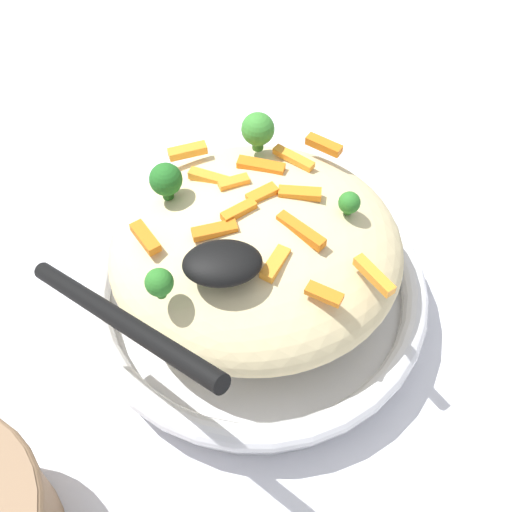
# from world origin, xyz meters

# --- Properties ---
(ground_plane) EXTENTS (2.40, 2.40, 0.00)m
(ground_plane) POSITION_xyz_m (0.00, 0.00, 0.00)
(ground_plane) COLOR silver
(serving_bowl) EXTENTS (0.30, 0.30, 0.05)m
(serving_bowl) POSITION_xyz_m (0.00, 0.00, 0.03)
(serving_bowl) COLOR silver
(serving_bowl) RESTS_ON ground_plane
(pasta_mound) EXTENTS (0.24, 0.22, 0.10)m
(pasta_mound) POSITION_xyz_m (0.00, 0.00, 0.09)
(pasta_mound) COLOR beige
(pasta_mound) RESTS_ON serving_bowl
(carrot_piece_0) EXTENTS (0.04, 0.02, 0.01)m
(carrot_piece_0) POSITION_xyz_m (-0.01, -0.05, 0.13)
(carrot_piece_0) COLOR orange
(carrot_piece_0) RESTS_ON pasta_mound
(carrot_piece_1) EXTENTS (0.03, 0.04, 0.01)m
(carrot_piece_1) POSITION_xyz_m (-0.03, 0.02, 0.14)
(carrot_piece_1) COLOR orange
(carrot_piece_1) RESTS_ON pasta_mound
(carrot_piece_2) EXTENTS (0.03, 0.02, 0.01)m
(carrot_piece_2) POSITION_xyz_m (-0.04, -0.02, 0.14)
(carrot_piece_2) COLOR orange
(carrot_piece_2) RESTS_ON pasta_mound
(carrot_piece_3) EXTENTS (0.03, 0.02, 0.01)m
(carrot_piece_3) POSITION_xyz_m (-0.01, -0.02, 0.14)
(carrot_piece_3) COLOR orange
(carrot_piece_3) RESTS_ON pasta_mound
(carrot_piece_4) EXTENTS (0.03, 0.02, 0.01)m
(carrot_piece_4) POSITION_xyz_m (-0.04, 0.07, 0.13)
(carrot_piece_4) COLOR orange
(carrot_piece_4) RESTS_ON pasta_mound
(carrot_piece_5) EXTENTS (0.03, 0.02, 0.01)m
(carrot_piece_5) POSITION_xyz_m (0.03, -0.04, 0.13)
(carrot_piece_5) COLOR orange
(carrot_piece_5) RESTS_ON pasta_mound
(carrot_piece_6) EXTENTS (0.03, 0.01, 0.01)m
(carrot_piece_6) POSITION_xyz_m (0.01, -0.03, 0.14)
(carrot_piece_6) COLOR orange
(carrot_piece_6) RESTS_ON pasta_mound
(carrot_piece_7) EXTENTS (0.02, 0.03, 0.01)m
(carrot_piece_7) POSITION_xyz_m (-0.01, 0.05, 0.13)
(carrot_piece_7) COLOR orange
(carrot_piece_7) RESTS_ON pasta_mound
(carrot_piece_8) EXTENTS (0.03, 0.03, 0.01)m
(carrot_piece_8) POSITION_xyz_m (-0.04, -0.06, 0.13)
(carrot_piece_8) COLOR orange
(carrot_piece_8) RESTS_ON pasta_mound
(carrot_piece_9) EXTENTS (0.03, 0.03, 0.01)m
(carrot_piece_9) POSITION_xyz_m (-0.06, -0.07, 0.13)
(carrot_piece_9) COLOR orange
(carrot_piece_9) RESTS_ON pasta_mound
(carrot_piece_10) EXTENTS (0.03, 0.02, 0.01)m
(carrot_piece_10) POSITION_xyz_m (0.01, 0.00, 0.14)
(carrot_piece_10) COLOR orange
(carrot_piece_10) RESTS_ON pasta_mound
(carrot_piece_11) EXTENTS (0.02, 0.03, 0.01)m
(carrot_piece_11) POSITION_xyz_m (0.08, 0.01, 0.13)
(carrot_piece_11) COLOR orange
(carrot_piece_11) RESTS_ON pasta_mound
(carrot_piece_12) EXTENTS (0.03, 0.04, 0.01)m
(carrot_piece_12) POSITION_xyz_m (-0.08, 0.06, 0.13)
(carrot_piece_12) COLOR orange
(carrot_piece_12) RESTS_ON pasta_mound
(carrot_piece_13) EXTENTS (0.03, 0.02, 0.01)m
(carrot_piece_13) POSITION_xyz_m (0.03, 0.02, 0.14)
(carrot_piece_13) COLOR orange
(carrot_piece_13) RESTS_ON pasta_mound
(carrot_piece_14) EXTENTS (0.03, 0.02, 0.01)m
(carrot_piece_14) POSITION_xyz_m (0.05, -0.07, 0.13)
(carrot_piece_14) COLOR orange
(carrot_piece_14) RESTS_ON pasta_mound
(broccoli_floret_0) EXTENTS (0.03, 0.03, 0.03)m
(broccoli_floret_0) POSITION_xyz_m (-0.01, -0.08, 0.15)
(broccoli_floret_0) COLOR #377928
(broccoli_floret_0) RESTS_ON pasta_mound
(broccoli_floret_1) EXTENTS (0.03, 0.03, 0.03)m
(broccoli_floret_1) POSITION_xyz_m (0.07, -0.03, 0.15)
(broccoli_floret_1) COLOR #205B1C
(broccoli_floret_1) RESTS_ON pasta_mound
(broccoli_floret_2) EXTENTS (0.02, 0.02, 0.02)m
(broccoli_floret_2) POSITION_xyz_m (-0.07, 0.00, 0.14)
(broccoli_floret_2) COLOR #296820
(broccoli_floret_2) RESTS_ON pasta_mound
(broccoli_floret_3) EXTENTS (0.02, 0.02, 0.03)m
(broccoli_floret_3) POSITION_xyz_m (0.07, 0.06, 0.14)
(broccoli_floret_3) COLOR #296820
(broccoli_floret_3) RESTS_ON pasta_mound
(serving_spoon) EXTENTS (0.16, 0.15, 0.08)m
(serving_spoon) POSITION_xyz_m (0.05, 0.08, 0.16)
(serving_spoon) COLOR black
(serving_spoon) RESTS_ON pasta_mound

